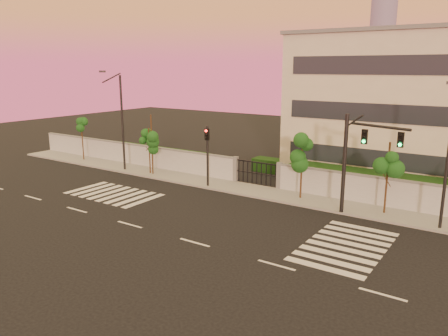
{
  "coord_description": "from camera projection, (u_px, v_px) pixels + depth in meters",
  "views": [
    {
      "loc": [
        13.79,
        -17.58,
        9.35
      ],
      "look_at": [
        -2.12,
        6.0,
        2.76
      ],
      "focal_mm": 35.0,
      "sensor_mm": 36.0,
      "label": 1
    }
  ],
  "objects": [
    {
      "name": "street_tree_c",
      "position": [
        152.0,
        131.0,
        37.8
      ],
      "size": [
        1.42,
        1.13,
        5.37
      ],
      "color": "#382314",
      "rests_on": "ground"
    },
    {
      "name": "sidewalk",
      "position": [
        282.0,
        196.0,
        32.29
      ],
      "size": [
        60.0,
        3.0,
        0.15
      ],
      "primitive_type": "cube",
      "color": "gray",
      "rests_on": "ground"
    },
    {
      "name": "perimeter_wall",
      "position": [
        292.0,
        179.0,
        33.22
      ],
      "size": [
        60.0,
        0.36,
        2.2
      ],
      "color": "#ABADB2",
      "rests_on": "ground"
    },
    {
      "name": "streetlight_west",
      "position": [
        121.0,
        118.0,
        39.13
      ],
      "size": [
        0.54,
        2.18,
        9.07
      ],
      "color": "black",
      "rests_on": "ground"
    },
    {
      "name": "streetlight_east",
      "position": [
        448.0,
        153.0,
        24.46
      ],
      "size": [
        0.52,
        2.08,
        8.65
      ],
      "color": "black",
      "rests_on": "ground"
    },
    {
      "name": "ground",
      "position": [
        195.0,
        243.0,
        23.82
      ],
      "size": [
        120.0,
        120.0,
        0.0
      ],
      "primitive_type": "plane",
      "color": "black",
      "rests_on": "ground"
    },
    {
      "name": "street_tree_e",
      "position": [
        389.0,
        162.0,
        27.53
      ],
      "size": [
        1.53,
        1.22,
        4.78
      ],
      "color": "#382314",
      "rests_on": "ground"
    },
    {
      "name": "road_markings",
      "position": [
        211.0,
        218.0,
        27.72
      ],
      "size": [
        57.0,
        7.62,
        0.02
      ],
      "color": "silver",
      "rests_on": "ground"
    },
    {
      "name": "street_tree_d",
      "position": [
        303.0,
        152.0,
        30.79
      ],
      "size": [
        1.62,
        1.29,
        4.71
      ],
      "color": "#382314",
      "rests_on": "ground"
    },
    {
      "name": "street_tree_a",
      "position": [
        82.0,
        130.0,
        43.91
      ],
      "size": [
        1.36,
        1.08,
        4.38
      ],
      "color": "#382314",
      "rests_on": "ground"
    },
    {
      "name": "institutional_building",
      "position": [
        448.0,
        108.0,
        35.29
      ],
      "size": [
        24.4,
        12.4,
        12.25
      ],
      "color": "beige",
      "rests_on": "ground"
    },
    {
      "name": "traffic_signal_main",
      "position": [
        358.0,
        153.0,
        27.08
      ],
      "size": [
        4.05,
        1.45,
        6.53
      ],
      "rotation": [
        0.0,
        0.0,
        -0.33
      ],
      "color": "black",
      "rests_on": "ground"
    },
    {
      "name": "traffic_signal_secondary",
      "position": [
        207.0,
        149.0,
        34.07
      ],
      "size": [
        0.38,
        0.36,
        4.93
      ],
      "rotation": [
        0.0,
        0.0,
        -0.21
      ],
      "color": "black",
      "rests_on": "ground"
    },
    {
      "name": "hedge_row",
      "position": [
        319.0,
        176.0,
        34.91
      ],
      "size": [
        41.0,
        4.25,
        1.8
      ],
      "color": "black",
      "rests_on": "ground"
    },
    {
      "name": "street_tree_b",
      "position": [
        149.0,
        140.0,
        38.19
      ],
      "size": [
        1.4,
        1.12,
        4.19
      ],
      "color": "#382314",
      "rests_on": "ground"
    }
  ]
}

